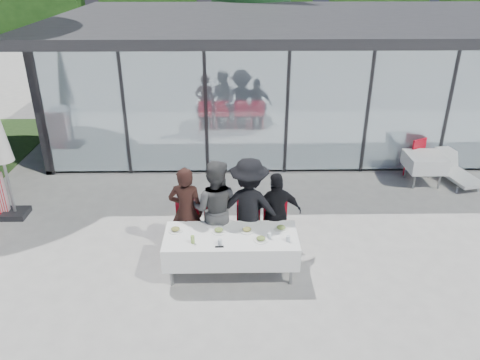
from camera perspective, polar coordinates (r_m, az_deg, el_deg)
name	(u,v)px	position (r m, az deg, el deg)	size (l,w,h in m)	color
ground	(250,268)	(8.44, 1.17, -10.72)	(90.00, 90.00, 0.00)	#A5A39C
pavilion	(304,56)	(15.39, 7.84, 14.74)	(14.80, 8.80, 3.44)	gray
treeline	(207,0)	(34.94, -4.09, 21.01)	(62.50, 2.00, 4.40)	#193B12
dining_table	(231,246)	(8.05, -1.10, -8.03)	(2.26, 0.96, 0.75)	white
diner_a	(186,212)	(8.46, -6.56, -3.84)	(0.63, 0.63, 1.72)	#321A16
diner_chair_a	(188,224)	(8.73, -6.39, -5.31)	(0.44, 0.44, 0.97)	red
diner_b	(215,208)	(8.40, -3.04, -3.47)	(0.90, 0.90, 1.84)	#535353
diner_chair_b	(216,223)	(8.69, -2.96, -5.30)	(0.44, 0.44, 0.97)	red
diner_c	(249,207)	(8.39, 1.11, -3.35)	(1.21, 1.21, 1.87)	black
diner_chair_c	(249,223)	(8.69, 1.06, -5.27)	(0.44, 0.44, 0.97)	red
diner_d	(276,214)	(8.49, 4.46, -4.13)	(0.94, 0.94, 1.60)	black
diner_chair_d	(275,223)	(8.72, 4.34, -5.23)	(0.44, 0.44, 0.97)	red
plate_a	(175,230)	(8.12, -7.88, -6.01)	(0.25, 0.25, 0.07)	white
plate_b	(219,230)	(8.02, -2.61, -6.17)	(0.25, 0.25, 0.07)	white
plate_c	(247,230)	(8.03, 0.85, -6.10)	(0.25, 0.25, 0.07)	white
plate_d	(281,228)	(8.12, 5.03, -5.85)	(0.25, 0.25, 0.07)	white
plate_extra	(261,239)	(7.80, 2.56, -7.20)	(0.25, 0.25, 0.07)	white
juice_bottle	(193,239)	(7.74, -5.80, -7.23)	(0.06, 0.06, 0.13)	#8CB34A
drinking_glasses	(259,239)	(7.76, 2.37, -7.17)	(1.19, 0.25, 0.10)	silver
folded_eyeglasses	(219,247)	(7.64, -2.53, -8.13)	(0.14, 0.03, 0.01)	black
spare_table_right	(425,162)	(12.01, 21.58, 2.04)	(0.86, 0.86, 0.74)	white
spare_chair_b	(414,154)	(12.47, 20.45, 2.99)	(0.60, 0.60, 0.97)	red
lounger	(455,170)	(12.62, 24.70, 1.11)	(0.86, 1.43, 0.72)	silver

